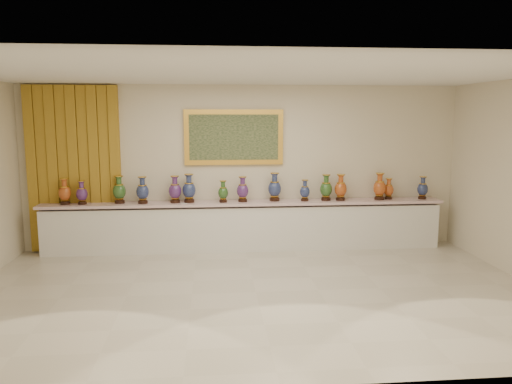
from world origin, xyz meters
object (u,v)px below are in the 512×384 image
vase_1 (82,194)px  counter (245,226)px  vase_0 (65,193)px  vase_2 (119,191)px

vase_1 → counter: bearing=0.8°
vase_0 → vase_2: 0.93m
vase_1 → vase_2: vase_2 is taller
vase_1 → vase_2: size_ratio=0.85×
counter → vase_2: bearing=179.5°
vase_1 → vase_2: 0.64m
counter → vase_0: 3.24m
vase_0 → counter: bearing=0.5°
counter → vase_1: size_ratio=17.34×
vase_0 → vase_1: bearing=-2.1°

